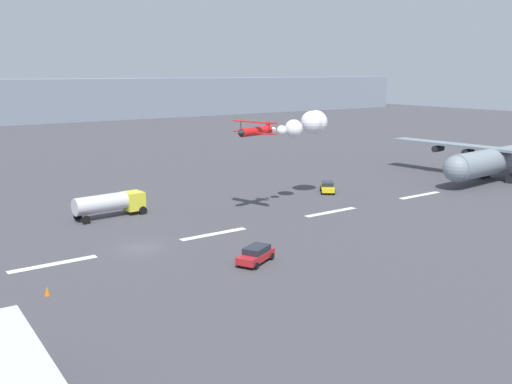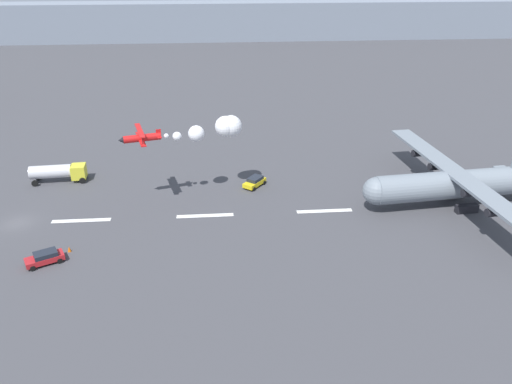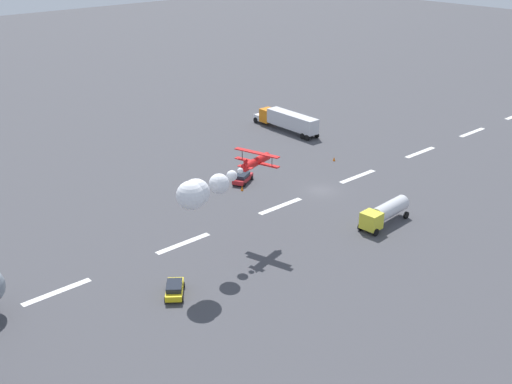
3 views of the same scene
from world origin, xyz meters
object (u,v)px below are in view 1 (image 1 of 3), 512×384
Objects in this scene: cargo_transport_plane at (493,160)px; stunt_biplane_red at (305,124)px; traffic_cone_near at (47,291)px; followme_car_yellow at (256,254)px; traffic_cone_far at (260,248)px; airport_staff_sedan at (327,187)px; fuel_tanker_truck at (110,203)px.

stunt_biplane_red is (-33.16, 7.00, 6.89)m from cargo_transport_plane.
stunt_biplane_red reaches higher than traffic_cone_near.
followme_car_yellow is (-53.66, -10.64, -2.64)m from cargo_transport_plane.
traffic_cone_far is at bearing -140.24° from stunt_biplane_red.
followme_car_yellow reaches higher than traffic_cone_far.
followme_car_yellow is 33.04m from airport_staff_sedan.
followme_car_yellow is at bearing -168.78° from cargo_transport_plane.
stunt_biplane_red is 27.14m from fuel_tanker_truck.
cargo_transport_plane reaches higher than followme_car_yellow.
airport_staff_sedan is at bearing -7.91° from fuel_tanker_truck.
cargo_transport_plane is 50.03× the size of traffic_cone_far.
cargo_transport_plane is 54.77m from followme_car_yellow.
traffic_cone_near is at bearing -173.95° from cargo_transport_plane.
fuel_tanker_truck reaches higher than airport_staff_sedan.
followme_car_yellow reaches higher than traffic_cone_near.
fuel_tanker_truck reaches higher than traffic_cone_near.
cargo_transport_plane is at bearing -11.91° from stunt_biplane_red.
followme_car_yellow is at bearing -79.37° from fuel_tanker_truck.
airport_staff_sedan is (26.64, 19.54, -0.00)m from followme_car_yellow.
cargo_transport_plane is 52.23m from traffic_cone_far.
traffic_cone_far is at bearing 47.75° from followme_car_yellow.
cargo_transport_plane is 72.00m from traffic_cone_near.
stunt_biplane_red is 23.17× the size of traffic_cone_near.
cargo_transport_plane is 34.58m from stunt_biplane_red.
fuel_tanker_truck is 1.86× the size of followme_car_yellow.
cargo_transport_plane is at bearing -18.22° from airport_staff_sedan.
stunt_biplane_red is at bearing 168.09° from cargo_transport_plane.
fuel_tanker_truck is (-58.14, 13.22, -1.72)m from cargo_transport_plane.
fuel_tanker_truck is at bearing 57.21° from traffic_cone_near.
cargo_transport_plane is 8.69× the size of airport_staff_sedan.
stunt_biplane_red is at bearing 20.80° from traffic_cone_near.
cargo_transport_plane is at bearing 9.10° from traffic_cone_far.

